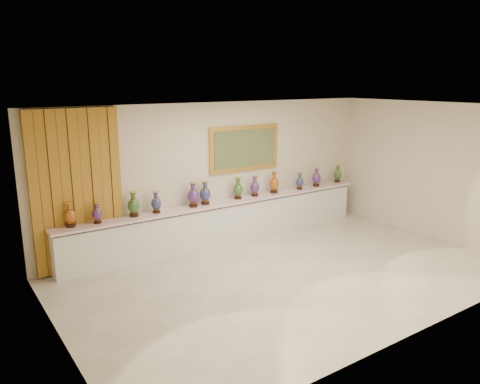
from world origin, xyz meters
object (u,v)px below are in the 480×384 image
object	(u,v)px
counter	(224,222)
vase_1	(97,214)
vase_0	(70,216)
vase_2	(134,205)

from	to	relation	value
counter	vase_1	size ratio (longest dim) A/B	18.63
counter	vase_1	distance (m)	2.83
counter	vase_1	world-z (taller)	vase_1
vase_0	vase_1	xyz separation A→B (m)	(0.46, -0.05, -0.03)
vase_1	vase_2	xyz separation A→B (m)	(0.72, 0.05, 0.05)
counter	vase_1	bearing A→B (deg)	-179.21
counter	vase_2	distance (m)	2.15
vase_1	counter	bearing A→B (deg)	0.79
vase_0	vase_1	world-z (taller)	vase_0
vase_1	vase_2	bearing A→B (deg)	3.77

